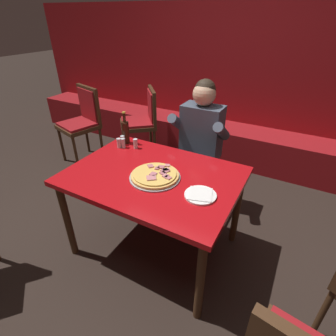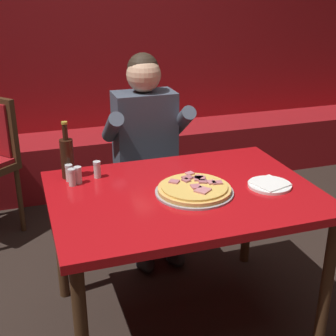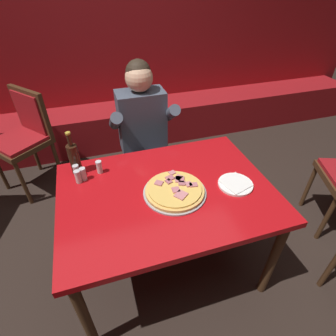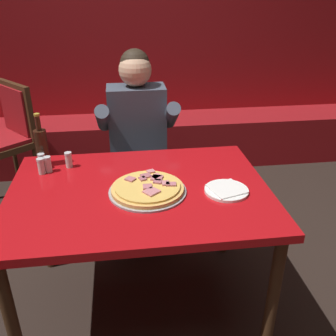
{
  "view_description": "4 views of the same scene",
  "coord_description": "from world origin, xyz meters",
  "px_view_note": "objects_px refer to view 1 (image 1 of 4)",
  "views": [
    {
      "loc": [
        0.89,
        -1.38,
        1.78
      ],
      "look_at": [
        0.12,
        0.0,
        0.83
      ],
      "focal_mm": 28.0,
      "sensor_mm": 36.0,
      "label": 1
    },
    {
      "loc": [
        -0.71,
        -1.89,
        1.68
      ],
      "look_at": [
        0.01,
        0.26,
        0.76
      ],
      "focal_mm": 50.0,
      "sensor_mm": 36.0,
      "label": 2
    },
    {
      "loc": [
        -0.34,
        -1.1,
        1.8
      ],
      "look_at": [
        0.05,
        0.13,
        0.81
      ],
      "focal_mm": 28.0,
      "sensor_mm": 36.0,
      "label": 3
    },
    {
      "loc": [
        -0.07,
        -1.58,
        1.64
      ],
      "look_at": [
        0.17,
        0.21,
        0.75
      ],
      "focal_mm": 40.0,
      "sensor_mm": 36.0,
      "label": 4
    }
  ],
  "objects_px": {
    "plate_white_paper": "(200,195)",
    "beer_bottle": "(125,132)",
    "pizza": "(155,175)",
    "diner_seated_blue_shirt": "(198,142)",
    "shaker_black_pepper": "(136,144)",
    "dining_chair_side_aisle": "(83,119)",
    "dining_chair_far_right": "(143,118)",
    "shaker_parmesan": "(123,141)",
    "shaker_oregano": "(119,143)",
    "shaker_red_pepper_flakes": "(123,143)",
    "main_dining_table": "(154,183)"
  },
  "relations": [
    {
      "from": "pizza",
      "to": "shaker_red_pepper_flakes",
      "type": "distance_m",
      "value": 0.58
    },
    {
      "from": "beer_bottle",
      "to": "shaker_red_pepper_flakes",
      "type": "height_order",
      "value": "beer_bottle"
    },
    {
      "from": "plate_white_paper",
      "to": "shaker_black_pepper",
      "type": "height_order",
      "value": "shaker_black_pepper"
    },
    {
      "from": "shaker_oregano",
      "to": "diner_seated_blue_shirt",
      "type": "distance_m",
      "value": 0.74
    },
    {
      "from": "shaker_red_pepper_flakes",
      "to": "dining_chair_far_right",
      "type": "bearing_deg",
      "value": 115.56
    },
    {
      "from": "diner_seated_blue_shirt",
      "to": "shaker_parmesan",
      "type": "bearing_deg",
      "value": -140.03
    },
    {
      "from": "pizza",
      "to": "dining_chair_side_aisle",
      "type": "height_order",
      "value": "dining_chair_side_aisle"
    },
    {
      "from": "shaker_parmesan",
      "to": "shaker_oregano",
      "type": "xyz_separation_m",
      "value": [
        0.01,
        -0.06,
        0.0
      ]
    },
    {
      "from": "beer_bottle",
      "to": "dining_chair_far_right",
      "type": "height_order",
      "value": "beer_bottle"
    },
    {
      "from": "dining_chair_side_aisle",
      "to": "dining_chair_far_right",
      "type": "bearing_deg",
      "value": 30.57
    },
    {
      "from": "beer_bottle",
      "to": "plate_white_paper",
      "type": "bearing_deg",
      "value": -24.88
    },
    {
      "from": "shaker_black_pepper",
      "to": "shaker_oregano",
      "type": "relative_size",
      "value": 1.0
    },
    {
      "from": "beer_bottle",
      "to": "shaker_red_pepper_flakes",
      "type": "distance_m",
      "value": 0.12
    },
    {
      "from": "beer_bottle",
      "to": "dining_chair_side_aisle",
      "type": "bearing_deg",
      "value": 153.23
    },
    {
      "from": "pizza",
      "to": "diner_seated_blue_shirt",
      "type": "xyz_separation_m",
      "value": [
        0.0,
        0.78,
        -0.06
      ]
    },
    {
      "from": "beer_bottle",
      "to": "shaker_black_pepper",
      "type": "xyz_separation_m",
      "value": [
        0.14,
        -0.05,
        -0.07
      ]
    },
    {
      "from": "pizza",
      "to": "shaker_black_pepper",
      "type": "distance_m",
      "value": 0.52
    },
    {
      "from": "plate_white_paper",
      "to": "dining_chair_far_right",
      "type": "xyz_separation_m",
      "value": [
        -1.38,
        1.4,
        -0.18
      ]
    },
    {
      "from": "shaker_oregano",
      "to": "dining_chair_side_aisle",
      "type": "relative_size",
      "value": 0.09
    },
    {
      "from": "shaker_red_pepper_flakes",
      "to": "dining_chair_side_aisle",
      "type": "height_order",
      "value": "dining_chair_side_aisle"
    },
    {
      "from": "main_dining_table",
      "to": "shaker_parmesan",
      "type": "bearing_deg",
      "value": 149.79
    },
    {
      "from": "shaker_oregano",
      "to": "shaker_black_pepper",
      "type": "bearing_deg",
      "value": 24.13
    },
    {
      "from": "shaker_oregano",
      "to": "shaker_red_pepper_flakes",
      "type": "relative_size",
      "value": 1.0
    },
    {
      "from": "dining_chair_side_aisle",
      "to": "diner_seated_blue_shirt",
      "type": "bearing_deg",
      "value": -5.99
    },
    {
      "from": "shaker_black_pepper",
      "to": "diner_seated_blue_shirt",
      "type": "relative_size",
      "value": 0.07
    },
    {
      "from": "shaker_black_pepper",
      "to": "shaker_oregano",
      "type": "bearing_deg",
      "value": -155.87
    },
    {
      "from": "pizza",
      "to": "plate_white_paper",
      "type": "bearing_deg",
      "value": -7.08
    },
    {
      "from": "dining_chair_side_aisle",
      "to": "dining_chair_far_right",
      "type": "relative_size",
      "value": 1.02
    },
    {
      "from": "shaker_red_pepper_flakes",
      "to": "dining_chair_far_right",
      "type": "relative_size",
      "value": 0.09
    },
    {
      "from": "shaker_parmesan",
      "to": "shaker_oregano",
      "type": "height_order",
      "value": "same"
    },
    {
      "from": "beer_bottle",
      "to": "diner_seated_blue_shirt",
      "type": "height_order",
      "value": "diner_seated_blue_shirt"
    },
    {
      "from": "shaker_red_pepper_flakes",
      "to": "diner_seated_blue_shirt",
      "type": "distance_m",
      "value": 0.71
    },
    {
      "from": "shaker_oregano",
      "to": "dining_chair_far_right",
      "type": "bearing_deg",
      "value": 113.83
    },
    {
      "from": "shaker_red_pepper_flakes",
      "to": "dining_chair_side_aisle",
      "type": "xyz_separation_m",
      "value": [
        -1.18,
        0.67,
        -0.2
      ]
    },
    {
      "from": "dining_chair_far_right",
      "to": "diner_seated_blue_shirt",
      "type": "bearing_deg",
      "value": -29.6
    },
    {
      "from": "pizza",
      "to": "dining_chair_far_right",
      "type": "bearing_deg",
      "value": 126.77
    },
    {
      "from": "dining_chair_side_aisle",
      "to": "plate_white_paper",
      "type": "bearing_deg",
      "value": -25.94
    },
    {
      "from": "plate_white_paper",
      "to": "pizza",
      "type": "bearing_deg",
      "value": 172.92
    },
    {
      "from": "dining_chair_side_aisle",
      "to": "main_dining_table",
      "type": "bearing_deg",
      "value": -29.15
    },
    {
      "from": "pizza",
      "to": "dining_chair_far_right",
      "type": "distance_m",
      "value": 1.7
    },
    {
      "from": "plate_white_paper",
      "to": "shaker_black_pepper",
      "type": "distance_m",
      "value": 0.86
    },
    {
      "from": "main_dining_table",
      "to": "dining_chair_far_right",
      "type": "height_order",
      "value": "dining_chair_far_right"
    },
    {
      "from": "plate_white_paper",
      "to": "beer_bottle",
      "type": "xyz_separation_m",
      "value": [
        -0.91,
        0.42,
        0.1
      ]
    },
    {
      "from": "plate_white_paper",
      "to": "shaker_black_pepper",
      "type": "bearing_deg",
      "value": 154.15
    },
    {
      "from": "main_dining_table",
      "to": "diner_seated_blue_shirt",
      "type": "xyz_separation_m",
      "value": [
        0.04,
        0.74,
        0.04
      ]
    },
    {
      "from": "beer_bottle",
      "to": "shaker_oregano",
      "type": "bearing_deg",
      "value": -87.52
    },
    {
      "from": "pizza",
      "to": "diner_seated_blue_shirt",
      "type": "height_order",
      "value": "diner_seated_blue_shirt"
    },
    {
      "from": "shaker_oregano",
      "to": "shaker_red_pepper_flakes",
      "type": "height_order",
      "value": "same"
    },
    {
      "from": "shaker_oregano",
      "to": "dining_chair_side_aisle",
      "type": "bearing_deg",
      "value": 149.21
    },
    {
      "from": "shaker_parmesan",
      "to": "diner_seated_blue_shirt",
      "type": "bearing_deg",
      "value": 39.97
    }
  ]
}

